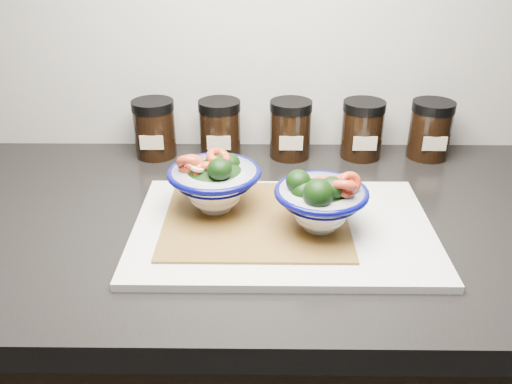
{
  "coord_description": "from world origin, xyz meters",
  "views": [
    {
      "loc": [
        -0.08,
        0.69,
        1.33
      ],
      "look_at": [
        -0.08,
        1.42,
        0.96
      ],
      "focal_mm": 38.0,
      "sensor_mm": 36.0,
      "label": 1
    }
  ],
  "objects_px": {
    "spice_jar_b": "(220,129)",
    "spice_jar_e": "(430,130)",
    "spice_jar_a": "(155,129)",
    "spice_jar_c": "(290,129)",
    "bowl_left": "(214,182)",
    "spice_jar_d": "(362,129)",
    "cutting_board": "(283,228)",
    "bowl_right": "(321,201)"
  },
  "relations": [
    {
      "from": "spice_jar_d",
      "to": "spice_jar_a",
      "type": "bearing_deg",
      "value": 180.0
    },
    {
      "from": "bowl_left",
      "to": "spice_jar_c",
      "type": "bearing_deg",
      "value": 62.09
    },
    {
      "from": "bowl_right",
      "to": "spice_jar_d",
      "type": "distance_m",
      "value": 0.32
    },
    {
      "from": "spice_jar_b",
      "to": "spice_jar_e",
      "type": "xyz_separation_m",
      "value": [
        0.41,
        0.0,
        0.0
      ]
    },
    {
      "from": "bowl_right",
      "to": "spice_jar_c",
      "type": "relative_size",
      "value": 1.22
    },
    {
      "from": "spice_jar_b",
      "to": "spice_jar_e",
      "type": "height_order",
      "value": "same"
    },
    {
      "from": "cutting_board",
      "to": "spice_jar_b",
      "type": "xyz_separation_m",
      "value": [
        -0.11,
        0.29,
        0.05
      ]
    },
    {
      "from": "spice_jar_a",
      "to": "spice_jar_c",
      "type": "xyz_separation_m",
      "value": [
        0.27,
        0.0,
        0.0
      ]
    },
    {
      "from": "spice_jar_a",
      "to": "bowl_right",
      "type": "bearing_deg",
      "value": -45.73
    },
    {
      "from": "cutting_board",
      "to": "bowl_left",
      "type": "xyz_separation_m",
      "value": [
        -0.11,
        0.05,
        0.06
      ]
    },
    {
      "from": "bowl_left",
      "to": "spice_jar_a",
      "type": "distance_m",
      "value": 0.28
    },
    {
      "from": "bowl_left",
      "to": "spice_jar_b",
      "type": "bearing_deg",
      "value": 91.95
    },
    {
      "from": "bowl_right",
      "to": "spice_jar_a",
      "type": "bearing_deg",
      "value": 134.27
    },
    {
      "from": "cutting_board",
      "to": "spice_jar_e",
      "type": "height_order",
      "value": "spice_jar_e"
    },
    {
      "from": "spice_jar_c",
      "to": "bowl_left",
      "type": "bearing_deg",
      "value": -117.91
    },
    {
      "from": "spice_jar_d",
      "to": "spice_jar_e",
      "type": "height_order",
      "value": "same"
    },
    {
      "from": "cutting_board",
      "to": "spice_jar_d",
      "type": "xyz_separation_m",
      "value": [
        0.16,
        0.29,
        0.05
      ]
    },
    {
      "from": "bowl_right",
      "to": "spice_jar_b",
      "type": "relative_size",
      "value": 1.22
    },
    {
      "from": "spice_jar_b",
      "to": "cutting_board",
      "type": "bearing_deg",
      "value": -68.53
    },
    {
      "from": "bowl_right",
      "to": "spice_jar_e",
      "type": "height_order",
      "value": "bowl_right"
    },
    {
      "from": "bowl_left",
      "to": "spice_jar_a",
      "type": "bearing_deg",
      "value": 119.21
    },
    {
      "from": "spice_jar_c",
      "to": "spice_jar_d",
      "type": "bearing_deg",
      "value": 0.0
    },
    {
      "from": "bowl_right",
      "to": "spice_jar_b",
      "type": "distance_m",
      "value": 0.35
    },
    {
      "from": "bowl_left",
      "to": "spice_jar_a",
      "type": "height_order",
      "value": "bowl_left"
    },
    {
      "from": "bowl_left",
      "to": "spice_jar_a",
      "type": "xyz_separation_m",
      "value": [
        -0.14,
        0.24,
        -0.01
      ]
    },
    {
      "from": "bowl_right",
      "to": "spice_jar_a",
      "type": "height_order",
      "value": "bowl_right"
    },
    {
      "from": "spice_jar_b",
      "to": "spice_jar_c",
      "type": "distance_m",
      "value": 0.14
    },
    {
      "from": "bowl_right",
      "to": "spice_jar_a",
      "type": "xyz_separation_m",
      "value": [
        -0.3,
        0.3,
        -0.0
      ]
    },
    {
      "from": "spice_jar_c",
      "to": "spice_jar_e",
      "type": "bearing_deg",
      "value": 0.0
    },
    {
      "from": "bowl_left",
      "to": "bowl_right",
      "type": "height_order",
      "value": "bowl_left"
    },
    {
      "from": "spice_jar_a",
      "to": "spice_jar_e",
      "type": "relative_size",
      "value": 1.0
    },
    {
      "from": "bowl_right",
      "to": "spice_jar_c",
      "type": "bearing_deg",
      "value": 95.72
    },
    {
      "from": "spice_jar_b",
      "to": "spice_jar_c",
      "type": "height_order",
      "value": "same"
    },
    {
      "from": "bowl_left",
      "to": "spice_jar_e",
      "type": "bearing_deg",
      "value": 31.29
    },
    {
      "from": "bowl_left",
      "to": "spice_jar_e",
      "type": "height_order",
      "value": "bowl_left"
    },
    {
      "from": "cutting_board",
      "to": "bowl_left",
      "type": "bearing_deg",
      "value": 156.37
    },
    {
      "from": "bowl_right",
      "to": "spice_jar_a",
      "type": "distance_m",
      "value": 0.42
    },
    {
      "from": "spice_jar_b",
      "to": "spice_jar_c",
      "type": "relative_size",
      "value": 1.0
    },
    {
      "from": "bowl_right",
      "to": "spice_jar_d",
      "type": "xyz_separation_m",
      "value": [
        0.11,
        0.3,
        -0.0
      ]
    },
    {
      "from": "bowl_right",
      "to": "spice_jar_d",
      "type": "bearing_deg",
      "value": 70.13
    },
    {
      "from": "bowl_right",
      "to": "spice_jar_e",
      "type": "bearing_deg",
      "value": 51.47
    },
    {
      "from": "spice_jar_c",
      "to": "spice_jar_d",
      "type": "relative_size",
      "value": 1.0
    }
  ]
}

